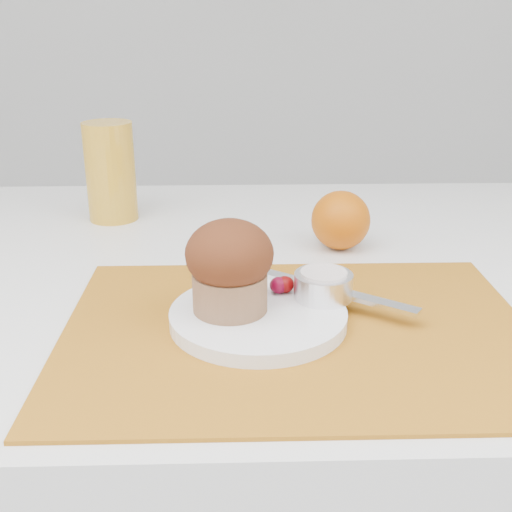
{
  "coord_description": "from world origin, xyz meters",
  "views": [
    {
      "loc": [
        -0.01,
        -0.74,
        1.07
      ],
      "look_at": [
        0.01,
        -0.05,
        0.8
      ],
      "focal_mm": 45.0,
      "sensor_mm": 36.0,
      "label": 1
    }
  ],
  "objects_px": {
    "table": "(250,487)",
    "juice_glass": "(111,172)",
    "orange": "(341,220)",
    "muffin": "(230,265)",
    "plate": "(258,317)"
  },
  "relations": [
    {
      "from": "table",
      "to": "juice_glass",
      "type": "xyz_separation_m",
      "value": [
        -0.21,
        0.2,
        0.45
      ]
    },
    {
      "from": "table",
      "to": "orange",
      "type": "distance_m",
      "value": 0.44
    },
    {
      "from": "orange",
      "to": "muffin",
      "type": "distance_m",
      "value": 0.28
    },
    {
      "from": "table",
      "to": "orange",
      "type": "xyz_separation_m",
      "value": [
        0.13,
        0.05,
        0.42
      ]
    },
    {
      "from": "plate",
      "to": "muffin",
      "type": "bearing_deg",
      "value": 173.4
    },
    {
      "from": "plate",
      "to": "juice_glass",
      "type": "relative_size",
      "value": 1.22
    },
    {
      "from": "muffin",
      "to": "table",
      "type": "bearing_deg",
      "value": 82.77
    },
    {
      "from": "orange",
      "to": "muffin",
      "type": "xyz_separation_m",
      "value": [
        -0.15,
        -0.23,
        0.03
      ]
    },
    {
      "from": "plate",
      "to": "muffin",
      "type": "height_order",
      "value": "muffin"
    },
    {
      "from": "orange",
      "to": "juice_glass",
      "type": "relative_size",
      "value": 0.53
    },
    {
      "from": "juice_glass",
      "to": "plate",
      "type": "bearing_deg",
      "value": -59.86
    },
    {
      "from": "plate",
      "to": "orange",
      "type": "xyz_separation_m",
      "value": [
        0.12,
        0.24,
        0.03
      ]
    },
    {
      "from": "juice_glass",
      "to": "muffin",
      "type": "xyz_separation_m",
      "value": [
        0.19,
        -0.38,
        -0.01
      ]
    },
    {
      "from": "muffin",
      "to": "juice_glass",
      "type": "bearing_deg",
      "value": 116.89
    },
    {
      "from": "table",
      "to": "plate",
      "type": "relative_size",
      "value": 6.34
    }
  ]
}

